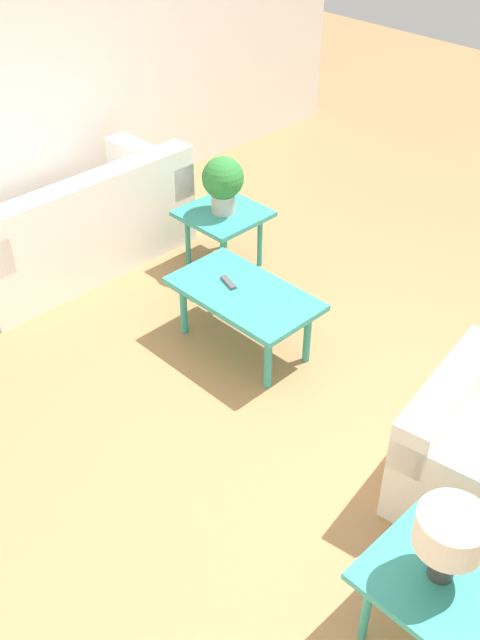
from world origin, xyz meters
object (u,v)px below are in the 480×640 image
object	(u,v)px
sofa	(73,228)
table_lamp	(450,535)
potted_plant	(223,181)
coffee_table	(244,298)
side_table_plant	(223,219)
side_table_lamp	(437,583)

from	to	relation	value
sofa	table_lamp	world-z (taller)	table_lamp
potted_plant	coffee_table	bearing A→B (deg)	143.98
coffee_table	table_lamp	bearing A→B (deg)	156.39
coffee_table	side_table_plant	size ratio (longest dim) A/B	1.71
side_table_lamp	table_lamp	distance (m)	0.32
side_table_plant	table_lamp	distance (m)	3.30
table_lamp	potted_plant	bearing A→B (deg)	-27.48
sofa	table_lamp	bearing A→B (deg)	79.13
potted_plant	side_table_plant	bearing A→B (deg)	180.00
side_table_plant	side_table_lamp	size ratio (longest dim) A/B	1.00
side_table_lamp	table_lamp	world-z (taller)	table_lamp
sofa	side_table_lamp	distance (m)	3.82
potted_plant	sofa	bearing A→B (deg)	43.77
side_table_lamp	potted_plant	distance (m)	3.30
potted_plant	table_lamp	world-z (taller)	potted_plant
table_lamp	coffee_table	bearing A→B (deg)	-23.61
table_lamp	side_table_plant	bearing A→B (deg)	-27.48
side_table_plant	sofa	bearing A→B (deg)	43.77
side_table_lamp	potted_plant	world-z (taller)	potted_plant
sofa	potted_plant	size ratio (longest dim) A/B	4.18
sofa	potted_plant	bearing A→B (deg)	133.65
coffee_table	potted_plant	size ratio (longest dim) A/B	2.26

